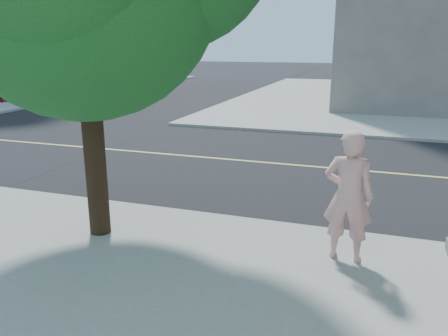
% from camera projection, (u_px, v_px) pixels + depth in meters
% --- Properties ---
extents(ground, '(140.00, 140.00, 0.00)m').
position_uv_depth(ground, '(35.00, 196.00, 10.24)').
color(ground, black).
rests_on(ground, ground).
extents(road_ew, '(140.00, 9.00, 0.01)m').
position_uv_depth(road_ew, '(135.00, 152.00, 14.34)').
color(road_ew, black).
rests_on(road_ew, ground).
extents(man_on_phone, '(0.77, 0.53, 2.03)m').
position_uv_depth(man_on_phone, '(348.00, 196.00, 6.76)').
color(man_on_phone, '#E4A5A4').
rests_on(man_on_phone, sidewalk_se).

